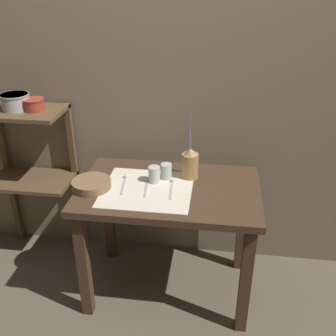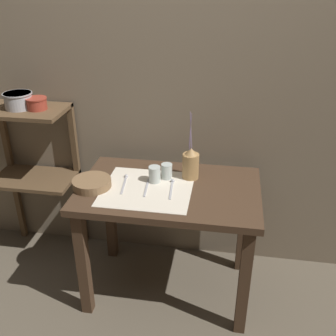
# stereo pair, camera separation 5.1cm
# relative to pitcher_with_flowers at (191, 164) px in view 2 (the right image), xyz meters

# --- Properties ---
(ground_plane) EXTENTS (12.00, 12.00, 0.00)m
(ground_plane) POSITION_rel_pitcher_with_flowers_xyz_m (-0.10, -0.13, -0.82)
(ground_plane) COLOR brown
(stone_wall_back) EXTENTS (7.00, 0.06, 2.40)m
(stone_wall_back) POSITION_rel_pitcher_with_flowers_xyz_m (-0.10, 0.30, 0.38)
(stone_wall_back) COLOR #7A6B56
(stone_wall_back) RESTS_ON ground_plane
(wooden_table) EXTENTS (1.01, 0.64, 0.73)m
(wooden_table) POSITION_rel_pitcher_with_flowers_xyz_m (-0.10, -0.13, -0.21)
(wooden_table) COLOR #422D1E
(wooden_table) RESTS_ON ground_plane
(wooden_shelf_unit) EXTENTS (0.52, 0.32, 1.07)m
(wooden_shelf_unit) POSITION_rel_pitcher_with_flowers_xyz_m (-1.04, 0.13, -0.07)
(wooden_shelf_unit) COLOR brown
(wooden_shelf_unit) RESTS_ON ground_plane
(linen_cloth) EXTENTS (0.49, 0.45, 0.00)m
(linen_cloth) POSITION_rel_pitcher_with_flowers_xyz_m (-0.22, -0.17, -0.09)
(linen_cloth) COLOR beige
(linen_cloth) RESTS_ON wooden_table
(pitcher_with_flowers) EXTENTS (0.10, 0.10, 0.40)m
(pitcher_with_flowers) POSITION_rel_pitcher_with_flowers_xyz_m (0.00, 0.00, 0.00)
(pitcher_with_flowers) COLOR #A87F4C
(pitcher_with_flowers) RESTS_ON wooden_table
(wooden_bowl) EXTENTS (0.22, 0.22, 0.05)m
(wooden_bowl) POSITION_rel_pitcher_with_flowers_xyz_m (-0.53, -0.20, -0.06)
(wooden_bowl) COLOR brown
(wooden_bowl) RESTS_ON wooden_table
(glass_tumbler_near) EXTENTS (0.07, 0.07, 0.09)m
(glass_tumbler_near) POSITION_rel_pitcher_with_flowers_xyz_m (-0.19, -0.08, -0.04)
(glass_tumbler_near) COLOR #B7C1BC
(glass_tumbler_near) RESTS_ON wooden_table
(glass_tumbler_far) EXTENTS (0.06, 0.06, 0.09)m
(glass_tumbler_far) POSITION_rel_pitcher_with_flowers_xyz_m (-0.13, -0.03, -0.04)
(glass_tumbler_far) COLOR #B7C1BC
(glass_tumbler_far) RESTS_ON wooden_table
(spoon_inner) EXTENTS (0.04, 0.21, 0.02)m
(spoon_inner) POSITION_rel_pitcher_with_flowers_xyz_m (-0.36, -0.10, -0.08)
(spoon_inner) COLOR #A8A8AD
(spoon_inner) RESTS_ON wooden_table
(knife_center) EXTENTS (0.03, 0.20, 0.00)m
(knife_center) POSITION_rel_pitcher_with_flowers_xyz_m (-0.23, -0.16, -0.08)
(knife_center) COLOR #A8A8AD
(knife_center) RESTS_ON wooden_table
(spoon_outer) EXTENTS (0.03, 0.21, 0.02)m
(spoon_outer) POSITION_rel_pitcher_with_flowers_xyz_m (-0.09, -0.11, -0.08)
(spoon_outer) COLOR #A8A8AD
(spoon_outer) RESTS_ON wooden_table
(metal_pot_large) EXTENTS (0.17, 0.17, 0.09)m
(metal_pot_large) POSITION_rel_pitcher_with_flowers_xyz_m (-1.05, 0.09, 0.30)
(metal_pot_large) COLOR #A8A8AD
(metal_pot_large) RESTS_ON wooden_shelf_unit
(metal_pot_small) EXTENTS (0.13, 0.13, 0.07)m
(metal_pot_small) POSITION_rel_pitcher_with_flowers_xyz_m (-0.94, 0.09, 0.29)
(metal_pot_small) COLOR #9E3828
(metal_pot_small) RESTS_ON wooden_shelf_unit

